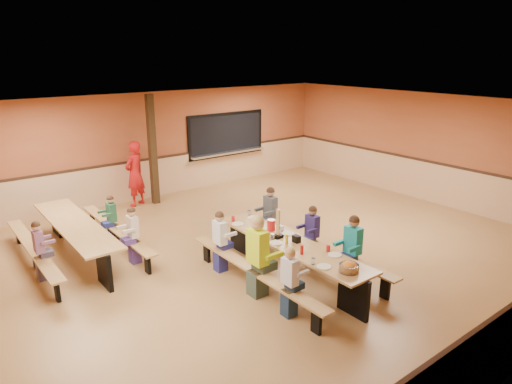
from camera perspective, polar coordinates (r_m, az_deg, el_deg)
ground at (r=9.68m, az=0.25°, el=-7.68°), size 12.00×12.00×0.00m
room_envelope at (r=9.41m, az=0.26°, el=-3.87°), size 12.04×10.04×3.02m
kitchen_pass_through at (r=14.55m, az=-3.71°, el=6.95°), size 2.78×0.28×1.38m
structural_post at (r=12.72m, az=-12.80°, el=5.11°), size 0.18×0.18×3.00m
cafeteria_table_main at (r=8.48m, az=4.16°, el=-7.56°), size 1.91×3.70×0.74m
cafeteria_table_second at (r=10.01m, az=-21.58°, el=-4.81°), size 1.91×3.70×0.74m
seated_child_white_left at (r=7.34m, az=4.21°, el=-11.24°), size 0.35×0.28×1.16m
seated_adult_yellow at (r=7.84m, az=0.19°, el=-8.10°), size 0.48×0.40×1.44m
seated_child_grey_left at (r=8.76m, az=-4.52°, el=-6.25°), size 0.36×0.29×1.19m
seated_child_teal_right at (r=8.49m, az=11.95°, el=-7.08°), size 0.40×0.33×1.27m
seated_child_navy_right at (r=9.14m, az=7.00°, el=-5.34°), size 0.35×0.29×1.17m
seated_child_char_right at (r=10.03m, az=1.80°, el=-2.93°), size 0.39×0.32×1.24m
seated_child_purple_sec at (r=9.30m, az=-25.42°, el=-6.71°), size 0.33×0.27×1.13m
seated_child_green_sec at (r=10.38m, az=-17.53°, el=-3.43°), size 0.32×0.26×1.11m
seated_child_tan_sec at (r=9.38m, az=-15.08°, el=-5.29°), size 0.34×0.28×1.16m
standing_woman at (r=12.80m, az=-14.90°, el=2.23°), size 0.77×0.68×1.78m
punch_pitcher at (r=8.85m, az=1.91°, el=-4.15°), size 0.16×0.16×0.22m
chip_bowl at (r=7.43m, az=11.55°, el=-9.19°), size 0.32×0.32×0.15m
napkin_dispenser at (r=8.36m, az=5.08°, el=-5.86°), size 0.10×0.14×0.13m
condiment_mustard at (r=8.30m, az=3.84°, el=-5.88°), size 0.06×0.06×0.17m
condiment_ketchup at (r=7.89m, az=5.76°, el=-7.19°), size 0.06×0.06×0.17m
table_paddle at (r=8.51m, az=2.74°, el=-4.86°), size 0.16×0.16×0.56m
place_settings at (r=8.37m, az=4.20°, el=-5.89°), size 0.65×3.30×0.11m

